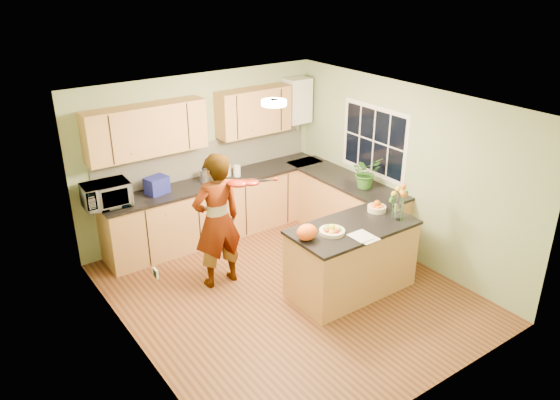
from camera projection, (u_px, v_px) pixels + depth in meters
floor at (288, 292)px, 7.14m from camera, size 4.50×4.50×0.00m
ceiling at (289, 104)px, 6.13m from camera, size 4.00×4.50×0.02m
wall_back at (201, 156)px, 8.31m from camera, size 4.00×0.02×2.50m
wall_front at (434, 289)px, 4.95m from camera, size 4.00×0.02×2.50m
wall_left at (131, 252)px, 5.57m from camera, size 0.02×4.50×2.50m
wall_right at (403, 172)px, 7.69m from camera, size 0.02×4.50×2.50m
back_counter at (219, 207)px, 8.45m from camera, size 3.64×0.62×0.94m
right_counter at (344, 207)px, 8.48m from camera, size 0.62×2.24×0.94m
splashback at (208, 158)px, 8.37m from camera, size 3.60×0.02×0.52m
upper_cabinets at (194, 122)px, 7.85m from camera, size 3.20×0.34×0.70m
boiler at (297, 101)px, 8.83m from camera, size 0.40×0.30×0.86m
window_right at (374, 141)px, 8.01m from camera, size 0.01×1.30×1.05m
light_switch at (156, 273)px, 5.11m from camera, size 0.02×0.09×0.09m
ceiling_lamp at (274, 103)px, 6.37m from camera, size 0.30×0.30×0.07m
peninsula_island at (351, 258)px, 7.01m from camera, size 1.64×0.84×0.94m
fruit_dish at (332, 230)px, 6.62m from camera, size 0.32×0.32×0.11m
orange_bowl at (377, 207)px, 7.20m from camera, size 0.24×0.24×0.14m
flower_vase at (400, 195)px, 6.87m from camera, size 0.27×0.27×0.50m
orange_bag at (307, 232)px, 6.45m from camera, size 0.27×0.24×0.20m
papers at (364, 237)px, 6.54m from camera, size 0.24×0.33×0.01m
violinist at (217, 221)px, 7.00m from camera, size 0.68×0.45×1.83m
violin at (238, 183)px, 6.72m from camera, size 0.68×0.59×0.17m
microwave at (106, 195)px, 7.29m from camera, size 0.62×0.43×0.33m
blue_box at (157, 185)px, 7.72m from camera, size 0.35×0.29×0.25m
kettle at (204, 175)px, 8.12m from camera, size 0.14×0.14×0.27m
jar_cream at (227, 170)px, 8.37m from camera, size 0.15×0.15×0.17m
jar_white at (237, 171)px, 8.35m from camera, size 0.13×0.13×0.17m
potted_plant at (366, 172)px, 7.88m from camera, size 0.46×0.42×0.47m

